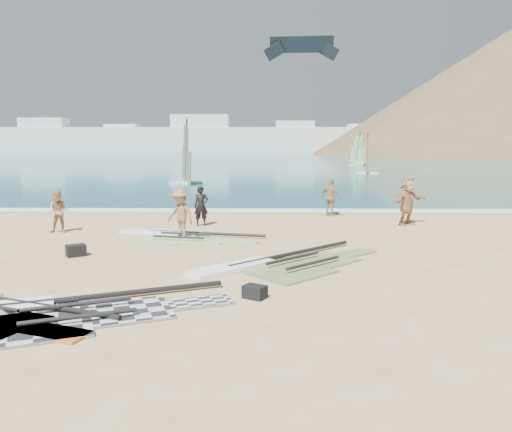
{
  "coord_description": "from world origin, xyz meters",
  "views": [
    {
      "loc": [
        0.3,
        -10.52,
        3.13
      ],
      "look_at": [
        0.06,
        4.0,
        1.0
      ],
      "focal_mm": 35.0,
      "sensor_mm": 36.0,
      "label": 1
    }
  ],
  "objects_px": {
    "rig_grey": "(50,312)",
    "person_wetsuit": "(201,206)",
    "beachgoer_back": "(331,197)",
    "gear_bag_near": "(76,250)",
    "rig_green": "(174,236)",
    "beachgoer_right": "(407,201)",
    "beachgoer_left": "(59,212)",
    "gear_bag_far": "(255,292)",
    "beachgoer_mid": "(180,214)",
    "rig_orange": "(278,264)"
  },
  "relations": [
    {
      "from": "rig_grey",
      "to": "person_wetsuit",
      "type": "height_order",
      "value": "person_wetsuit"
    },
    {
      "from": "person_wetsuit",
      "to": "beachgoer_back",
      "type": "distance_m",
      "value": 5.85
    },
    {
      "from": "gear_bag_near",
      "to": "beachgoer_back",
      "type": "height_order",
      "value": "beachgoer_back"
    },
    {
      "from": "rig_grey",
      "to": "rig_green",
      "type": "distance_m",
      "value": 7.65
    },
    {
      "from": "rig_green",
      "to": "beachgoer_right",
      "type": "height_order",
      "value": "beachgoer_right"
    },
    {
      "from": "rig_grey",
      "to": "beachgoer_right",
      "type": "distance_m",
      "value": 13.98
    },
    {
      "from": "beachgoer_back",
      "to": "person_wetsuit",
      "type": "bearing_deg",
      "value": 69.5
    },
    {
      "from": "rig_grey",
      "to": "rig_green",
      "type": "relative_size",
      "value": 1.16
    },
    {
      "from": "gear_bag_near",
      "to": "beachgoer_left",
      "type": "xyz_separation_m",
      "value": [
        -1.94,
        3.64,
        0.59
      ]
    },
    {
      "from": "rig_green",
      "to": "person_wetsuit",
      "type": "height_order",
      "value": "person_wetsuit"
    },
    {
      "from": "person_wetsuit",
      "to": "beachgoer_right",
      "type": "xyz_separation_m",
      "value": [
        7.88,
        0.32,
        0.18
      ]
    },
    {
      "from": "gear_bag_near",
      "to": "rig_green",
      "type": "bearing_deg",
      "value": 51.66
    },
    {
      "from": "rig_green",
      "to": "beachgoer_left",
      "type": "bearing_deg",
      "value": -179.14
    },
    {
      "from": "gear_bag_near",
      "to": "beachgoer_right",
      "type": "height_order",
      "value": "beachgoer_right"
    },
    {
      "from": "rig_green",
      "to": "rig_grey",
      "type": "bearing_deg",
      "value": -85.02
    },
    {
      "from": "gear_bag_far",
      "to": "beachgoer_back",
      "type": "xyz_separation_m",
      "value": [
        3.05,
        11.51,
        0.69
      ]
    },
    {
      "from": "person_wetsuit",
      "to": "beachgoer_back",
      "type": "xyz_separation_m",
      "value": [
        5.25,
        2.58,
        0.06
      ]
    },
    {
      "from": "rig_green",
      "to": "beachgoer_back",
      "type": "xyz_separation_m",
      "value": [
        5.88,
        4.95,
        0.77
      ]
    },
    {
      "from": "beachgoer_mid",
      "to": "person_wetsuit",
      "type": "bearing_deg",
      "value": 116.12
    },
    {
      "from": "rig_grey",
      "to": "gear_bag_far",
      "type": "xyz_separation_m",
      "value": [
        3.75,
        1.03,
        0.08
      ]
    },
    {
      "from": "beachgoer_right",
      "to": "gear_bag_far",
      "type": "bearing_deg",
      "value": -159.52
    },
    {
      "from": "gear_bag_far",
      "to": "beachgoer_right",
      "type": "bearing_deg",
      "value": 58.49
    },
    {
      "from": "gear_bag_far",
      "to": "person_wetsuit",
      "type": "relative_size",
      "value": 0.29
    },
    {
      "from": "person_wetsuit",
      "to": "beachgoer_left",
      "type": "bearing_deg",
      "value": -175.52
    },
    {
      "from": "beachgoer_back",
      "to": "beachgoer_left",
      "type": "bearing_deg",
      "value": 65.69
    },
    {
      "from": "rig_orange",
      "to": "beachgoer_back",
      "type": "height_order",
      "value": "beachgoer_back"
    },
    {
      "from": "rig_orange",
      "to": "gear_bag_far",
      "type": "distance_m",
      "value": 2.72
    },
    {
      "from": "rig_orange",
      "to": "rig_grey",
      "type": "bearing_deg",
      "value": 177.51
    },
    {
      "from": "gear_bag_far",
      "to": "beachgoer_back",
      "type": "bearing_deg",
      "value": 75.16
    },
    {
      "from": "beachgoer_back",
      "to": "beachgoer_right",
      "type": "bearing_deg",
      "value": -177.3
    },
    {
      "from": "beachgoer_mid",
      "to": "gear_bag_near",
      "type": "bearing_deg",
      "value": -98.55
    },
    {
      "from": "rig_green",
      "to": "beachgoer_mid",
      "type": "xyz_separation_m",
      "value": [
        0.26,
        -0.16,
        0.78
      ]
    },
    {
      "from": "rig_green",
      "to": "beachgoer_mid",
      "type": "relative_size",
      "value": 3.09
    },
    {
      "from": "beachgoer_mid",
      "to": "beachgoer_back",
      "type": "bearing_deg",
      "value": 76.75
    },
    {
      "from": "beachgoer_back",
      "to": "rig_grey",
      "type": "bearing_deg",
      "value": 104.88
    },
    {
      "from": "rig_grey",
      "to": "gear_bag_far",
      "type": "height_order",
      "value": "gear_bag_far"
    },
    {
      "from": "gear_bag_near",
      "to": "gear_bag_far",
      "type": "distance_m",
      "value": 6.3
    },
    {
      "from": "gear_bag_near",
      "to": "beachgoer_right",
      "type": "bearing_deg",
      "value": 27.19
    },
    {
      "from": "beachgoer_mid",
      "to": "rig_orange",
      "type": "bearing_deg",
      "value": -15.63
    },
    {
      "from": "gear_bag_near",
      "to": "gear_bag_far",
      "type": "height_order",
      "value": "gear_bag_near"
    },
    {
      "from": "rig_grey",
      "to": "gear_bag_near",
      "type": "relative_size",
      "value": 11.68
    },
    {
      "from": "rig_grey",
      "to": "beachgoer_left",
      "type": "distance_m",
      "value": 9.04
    },
    {
      "from": "rig_grey",
      "to": "rig_green",
      "type": "xyz_separation_m",
      "value": [
        0.92,
        7.59,
        -0.0
      ]
    },
    {
      "from": "rig_grey",
      "to": "beachgoer_right",
      "type": "xyz_separation_m",
      "value": [
        9.43,
        10.29,
        0.88
      ]
    },
    {
      "from": "gear_bag_far",
      "to": "person_wetsuit",
      "type": "xyz_separation_m",
      "value": [
        -2.2,
        8.93,
        0.62
      ]
    },
    {
      "from": "rig_green",
      "to": "beachgoer_mid",
      "type": "height_order",
      "value": "beachgoer_mid"
    },
    {
      "from": "rig_green",
      "to": "person_wetsuit",
      "type": "distance_m",
      "value": 2.55
    },
    {
      "from": "beachgoer_right",
      "to": "rig_grey",
      "type": "bearing_deg",
      "value": -170.51
    },
    {
      "from": "gear_bag_far",
      "to": "beachgoer_right",
      "type": "relative_size",
      "value": 0.24
    },
    {
      "from": "rig_orange",
      "to": "beachgoer_left",
      "type": "distance_m",
      "value": 8.94
    }
  ]
}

